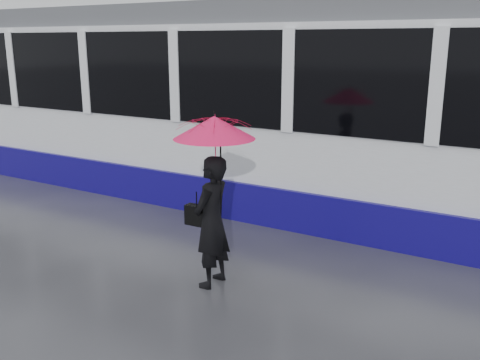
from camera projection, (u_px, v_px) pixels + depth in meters
The scene contains 5 objects.
ground at pixel (162, 239), 7.65m from camera, with size 90.00×90.00×0.00m, color #2D2D32.
rails at pixel (249, 196), 9.73m from camera, with size 34.00×1.51×0.02m.
woman at pixel (212, 222), 6.05m from camera, with size 0.56×0.37×1.53m, color black.
umbrella at pixel (214, 143), 5.79m from camera, with size 0.92×0.92×1.03m.
handbag at pixel (197, 215), 6.16m from camera, with size 0.28×0.13×0.42m.
Camera 1 is at (4.66, -5.59, 2.75)m, focal length 40.00 mm.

